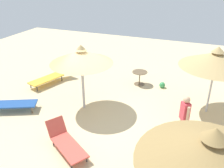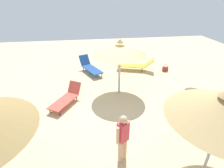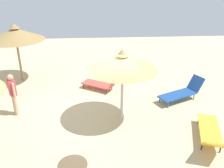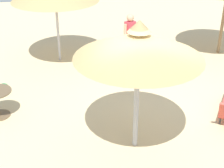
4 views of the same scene
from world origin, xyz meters
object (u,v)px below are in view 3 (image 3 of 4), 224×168
Objects in this scene: lounge_chair_front at (211,133)px; person_standing_edge at (13,92)px; parasol_umbrella_center at (123,62)px; lounge_chair_back at (183,92)px; lounge_chair_near_left at (102,84)px; parasol_umbrella_far_left at (15,34)px.

person_standing_edge reaches higher than lounge_chair_front.
parasol_umbrella_center is 1.26× the size of lounge_chair_back.
lounge_chair_near_left is (3.35, -1.14, -0.06)m from lounge_chair_back.
person_standing_edge is (6.66, 0.70, 0.56)m from lounge_chair_back.
lounge_chair_back reaches higher than lounge_chair_front.
parasol_umbrella_center is 1.13× the size of lounge_chair_front.
parasol_umbrella_far_left is 1.34× the size of lounge_chair_back.
parasol_umbrella_center is 3.56m from lounge_chair_front.
lounge_chair_back is at bearing -91.65° from lounge_chair_front.
lounge_chair_front is at bearing 143.15° from parasol_umbrella_far_left.
parasol_umbrella_center is 1.47× the size of lounge_chair_near_left.
lounge_chair_back is (-2.71, -1.33, -1.83)m from parasol_umbrella_center.
person_standing_edge is (3.95, -0.62, -1.27)m from parasol_umbrella_center.
parasol_umbrella_far_left is 3.57m from person_standing_edge.
parasol_umbrella_center reaches higher than person_standing_edge.
parasol_umbrella_far_left is 1.20× the size of lounge_chair_front.
parasol_umbrella_center is at bearing 171.03° from person_standing_edge.
lounge_chair_near_left is (3.27, -4.02, -0.05)m from lounge_chair_front.
parasol_umbrella_far_left is at bearing -36.85° from lounge_chair_front.
parasol_umbrella_center is 4.20m from person_standing_edge.
lounge_chair_back is at bearing 161.14° from lounge_chair_near_left.
person_standing_edge reaches higher than lounge_chair_back.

